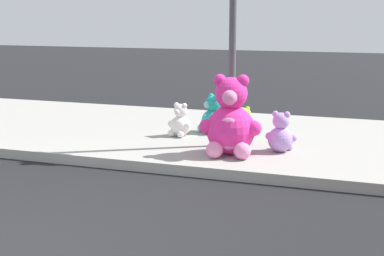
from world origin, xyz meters
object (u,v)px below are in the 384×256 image
at_px(plush_teal, 212,117).
at_px(plush_white, 180,123).
at_px(plush_pink_large, 231,123).
at_px(plush_lime, 244,125).
at_px(sign_pole, 233,35).
at_px(plush_lavender, 281,135).

relative_size(plush_teal, plush_white, 1.19).
relative_size(plush_pink_large, plush_white, 2.08).
distance_m(plush_pink_large, plush_teal, 1.59).
xyz_separation_m(plush_pink_large, plush_lime, (-0.10, 1.20, -0.26)).
xyz_separation_m(sign_pole, plush_lavender, (0.81, -0.16, -1.45)).
xyz_separation_m(plush_teal, plush_white, (-0.43, -0.44, -0.04)).
xyz_separation_m(plush_pink_large, plush_lavender, (0.66, 0.42, -0.22)).
bearing_deg(plush_pink_large, plush_white, 139.94).
height_order(plush_lime, plush_white, plush_white).
relative_size(plush_pink_large, plush_lime, 2.26).
relative_size(sign_pole, plush_teal, 4.78).
height_order(sign_pole, plush_white, sign_pole).
xyz_separation_m(plush_lime, plush_white, (-1.04, -0.24, 0.02)).
height_order(plush_pink_large, plush_lime, plush_pink_large).
height_order(plush_pink_large, plush_white, plush_pink_large).
relative_size(sign_pole, plush_pink_large, 2.73).
bearing_deg(plush_lime, plush_lavender, -45.58).
xyz_separation_m(sign_pole, plush_lime, (0.05, 0.61, -1.49)).
bearing_deg(plush_pink_large, plush_lime, 94.88).
distance_m(plush_white, plush_lavender, 1.88).
distance_m(plush_lime, plush_white, 1.07).
bearing_deg(plush_teal, sign_pole, -55.31).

